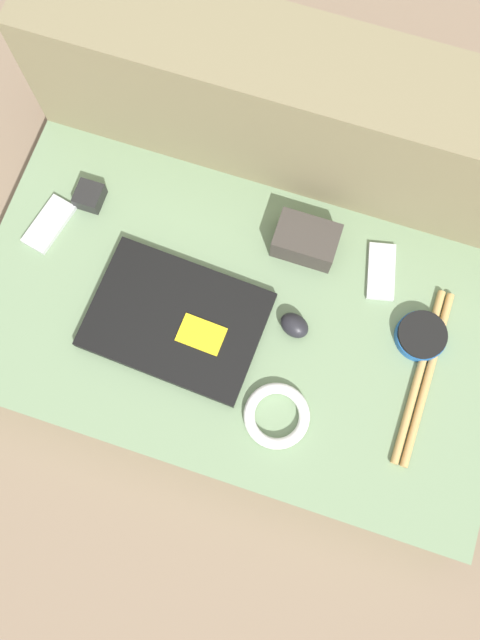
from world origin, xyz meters
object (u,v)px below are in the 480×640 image
laptop (177,320)px  phone_black (381,271)px  phone_silver (49,224)px  camera_pouch (306,241)px  computer_mouse (294,325)px  charger_brick (90,196)px  speaker_puck (421,336)px

laptop → phone_black: size_ratio=2.73×
phone_silver → phone_black: 0.70m
camera_pouch → computer_mouse: bearing=-80.6°
computer_mouse → phone_black: size_ratio=0.56×
computer_mouse → charger_brick: size_ratio=1.26×
speaker_puck → laptop: bearing=-165.8°
laptop → camera_pouch: bearing=53.0°
speaker_puck → charger_brick: charger_brick is taller
laptop → charger_brick: size_ratio=6.19×
phone_silver → camera_pouch: camera_pouch is taller
camera_pouch → phone_silver: bearing=-167.0°
speaker_puck → camera_pouch: (-0.28, 0.12, 0.02)m
computer_mouse → charger_brick: 0.51m
computer_mouse → phone_black: computer_mouse is taller
charger_brick → phone_black: bearing=3.0°
phone_silver → phone_black: phone_silver is taller
computer_mouse → camera_pouch: 0.18m
laptop → phone_black: (0.37, 0.23, -0.01)m
phone_black → charger_brick: charger_brick is taller
laptop → charger_brick: bearing=146.5°
phone_silver → computer_mouse: bearing=6.9°
phone_silver → charger_brick: bearing=65.1°
camera_pouch → charger_brick: (-0.46, -0.04, -0.01)m
computer_mouse → speaker_puck: 0.25m
speaker_puck → charger_brick: 0.74m
phone_black → charger_brick: size_ratio=2.27×
laptop → computer_mouse: size_ratio=4.91×
laptop → speaker_puck: speaker_puck is taller
computer_mouse → phone_silver: (-0.56, 0.05, -0.01)m
phone_silver → charger_brick: (0.06, 0.08, 0.01)m
speaker_puck → phone_silver: bearing=-179.6°
laptop → camera_pouch: size_ratio=2.78×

